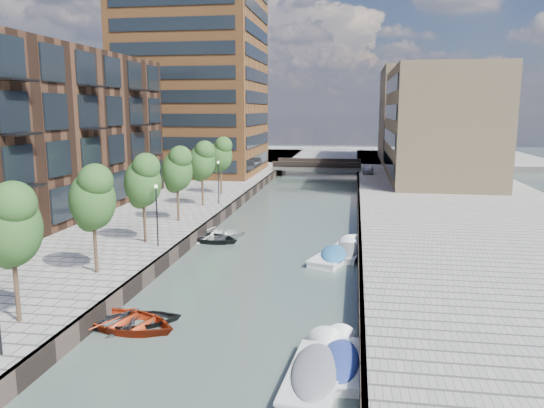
% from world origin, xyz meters
% --- Properties ---
extents(water, '(300.00, 300.00, 0.00)m').
position_xyz_m(water, '(0.00, 40.00, 0.00)').
color(water, '#38473F').
rests_on(water, ground).
extents(quay_right, '(20.00, 140.00, 1.00)m').
position_xyz_m(quay_right, '(16.00, 40.00, 0.50)').
color(quay_right, gray).
rests_on(quay_right, ground).
extents(quay_wall_left, '(0.25, 140.00, 1.00)m').
position_xyz_m(quay_wall_left, '(-6.10, 40.00, 0.50)').
color(quay_wall_left, '#332823').
rests_on(quay_wall_left, ground).
extents(quay_wall_right, '(0.25, 140.00, 1.00)m').
position_xyz_m(quay_wall_right, '(6.10, 40.00, 0.50)').
color(quay_wall_right, '#332823').
rests_on(quay_wall_right, ground).
extents(far_closure, '(80.00, 40.00, 1.00)m').
position_xyz_m(far_closure, '(0.00, 100.00, 0.50)').
color(far_closure, gray).
rests_on(far_closure, ground).
extents(apartment_block, '(8.00, 38.00, 14.00)m').
position_xyz_m(apartment_block, '(-20.00, 30.00, 8.00)').
color(apartment_block, '#311D13').
rests_on(apartment_block, quay_left).
extents(tower, '(18.00, 18.00, 30.00)m').
position_xyz_m(tower, '(-17.00, 65.00, 16.00)').
color(tower, brown).
rests_on(tower, quay_left).
extents(tan_block_near, '(12.00, 25.00, 14.00)m').
position_xyz_m(tan_block_near, '(16.00, 62.00, 8.00)').
color(tan_block_near, tan).
rests_on(tan_block_near, quay_right).
extents(tan_block_far, '(12.00, 20.00, 16.00)m').
position_xyz_m(tan_block_far, '(16.00, 88.00, 9.00)').
color(tan_block_far, tan).
rests_on(tan_block_far, quay_right).
extents(bridge, '(13.00, 6.00, 1.30)m').
position_xyz_m(bridge, '(0.00, 72.00, 1.39)').
color(bridge, gray).
rests_on(bridge, ground).
extents(tree_1, '(2.50, 2.50, 5.95)m').
position_xyz_m(tree_1, '(-8.50, 11.00, 5.31)').
color(tree_1, '#382619').
rests_on(tree_1, quay_left).
extents(tree_2, '(2.50, 2.50, 5.95)m').
position_xyz_m(tree_2, '(-8.50, 18.00, 5.31)').
color(tree_2, '#382619').
rests_on(tree_2, quay_left).
extents(tree_3, '(2.50, 2.50, 5.95)m').
position_xyz_m(tree_3, '(-8.50, 25.00, 5.31)').
color(tree_3, '#382619').
rests_on(tree_3, quay_left).
extents(tree_4, '(2.50, 2.50, 5.95)m').
position_xyz_m(tree_4, '(-8.50, 32.00, 5.31)').
color(tree_4, '#382619').
rests_on(tree_4, quay_left).
extents(tree_5, '(2.50, 2.50, 5.95)m').
position_xyz_m(tree_5, '(-8.50, 39.00, 5.31)').
color(tree_5, '#382619').
rests_on(tree_5, quay_left).
extents(tree_6, '(2.50, 2.50, 5.95)m').
position_xyz_m(tree_6, '(-8.50, 46.00, 5.31)').
color(tree_6, '#382619').
rests_on(tree_6, quay_left).
extents(lamp_1, '(0.24, 0.24, 4.12)m').
position_xyz_m(lamp_1, '(-7.20, 24.00, 3.51)').
color(lamp_1, black).
rests_on(lamp_1, quay_left).
extents(lamp_2, '(0.24, 0.24, 4.12)m').
position_xyz_m(lamp_2, '(-7.20, 40.00, 3.51)').
color(lamp_2, black).
rests_on(lamp_2, quay_left).
extents(sloop_1, '(4.87, 4.19, 0.85)m').
position_xyz_m(sloop_1, '(-4.30, 13.71, 0.00)').
color(sloop_1, black).
rests_on(sloop_1, ground).
extents(sloop_2, '(5.83, 4.81, 1.05)m').
position_xyz_m(sloop_2, '(-4.60, 13.19, 0.00)').
color(sloop_2, '#A32E11').
rests_on(sloop_2, ground).
extents(sloop_3, '(5.89, 5.12, 1.02)m').
position_xyz_m(sloop_3, '(-5.07, 30.76, 0.00)').
color(sloop_3, white).
rests_on(sloop_3, ground).
extents(sloop_4, '(5.72, 4.80, 1.01)m').
position_xyz_m(sloop_4, '(-5.23, 29.56, 0.00)').
color(sloop_4, black).
rests_on(sloop_4, ground).
extents(motorboat_0, '(1.73, 4.66, 1.54)m').
position_xyz_m(motorboat_0, '(5.24, 11.16, 0.19)').
color(motorboat_0, white).
rests_on(motorboat_0, ground).
extents(motorboat_1, '(2.35, 5.60, 1.82)m').
position_xyz_m(motorboat_1, '(4.39, 10.10, 0.22)').
color(motorboat_1, silver).
rests_on(motorboat_1, ground).
extents(motorboat_2, '(2.09, 4.92, 1.59)m').
position_xyz_m(motorboat_2, '(5.18, 27.83, 0.09)').
color(motorboat_2, white).
rests_on(motorboat_2, ground).
extents(motorboat_3, '(3.49, 5.73, 1.81)m').
position_xyz_m(motorboat_3, '(4.55, 26.30, 0.22)').
color(motorboat_3, silver).
rests_on(motorboat_3, ground).
extents(motorboat_4, '(2.43, 5.13, 1.64)m').
position_xyz_m(motorboat_4, '(5.36, 27.67, 0.20)').
color(motorboat_4, '#B5B5B3').
rests_on(motorboat_4, ground).
extents(car, '(1.63, 3.70, 1.24)m').
position_xyz_m(car, '(7.50, 66.94, 1.62)').
color(car, '#A7A7AB').
rests_on(car, quay_right).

